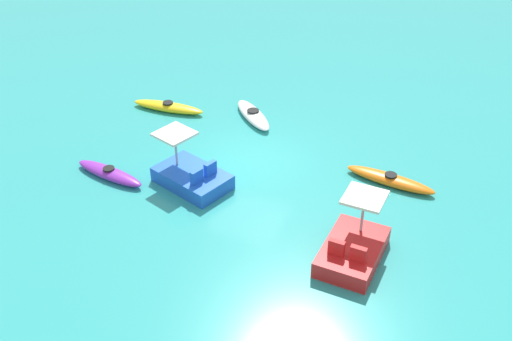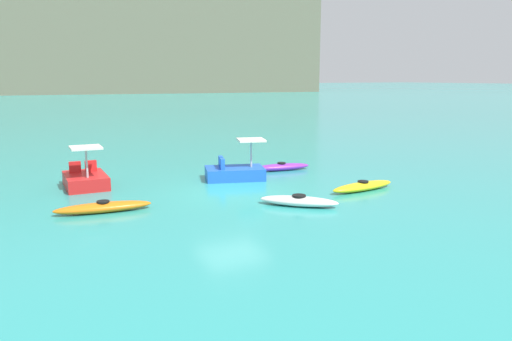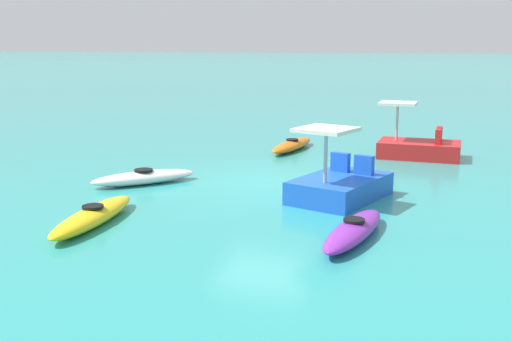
% 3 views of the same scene
% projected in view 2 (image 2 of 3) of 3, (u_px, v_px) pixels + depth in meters
% --- Properties ---
extents(ground_plane, '(600.00, 600.00, 0.00)m').
position_uv_depth(ground_plane, '(232.00, 192.00, 18.08)').
color(ground_plane, teal).
extents(headland_cliff, '(155.86, 65.34, 35.08)m').
position_uv_depth(headland_cliff, '(39.00, 29.00, 136.04)').
color(headland_cliff, '#6B6651').
rests_on(headland_cliff, ground_plane).
extents(kayak_white, '(2.43, 2.31, 0.37)m').
position_uv_depth(kayak_white, '(299.00, 201.00, 16.12)').
color(kayak_white, white).
rests_on(kayak_white, ground_plane).
extents(kayak_yellow, '(3.01, 0.93, 0.37)m').
position_uv_depth(kayak_yellow, '(363.00, 186.00, 18.31)').
color(kayak_yellow, yellow).
rests_on(kayak_yellow, ground_plane).
extents(kayak_orange, '(3.05, 0.95, 0.37)m').
position_uv_depth(kayak_orange, '(103.00, 207.00, 15.35)').
color(kayak_orange, orange).
rests_on(kayak_orange, ground_plane).
extents(kayak_purple, '(2.79, 0.96, 0.37)m').
position_uv_depth(kayak_purple, '(281.00, 167.00, 22.24)').
color(kayak_purple, purple).
rests_on(kayak_purple, ground_plane).
extents(pedal_boat_red, '(1.54, 2.47, 1.68)m').
position_uv_depth(pedal_boat_red, '(86.00, 179.00, 18.85)').
color(pedal_boat_red, red).
rests_on(pedal_boat_red, ground_plane).
extents(pedal_boat_blue, '(2.73, 2.13, 1.68)m').
position_uv_depth(pedal_boat_blue, '(235.00, 171.00, 20.32)').
color(pedal_boat_blue, blue).
rests_on(pedal_boat_blue, ground_plane).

